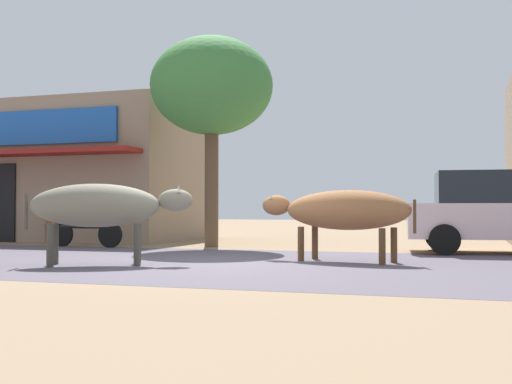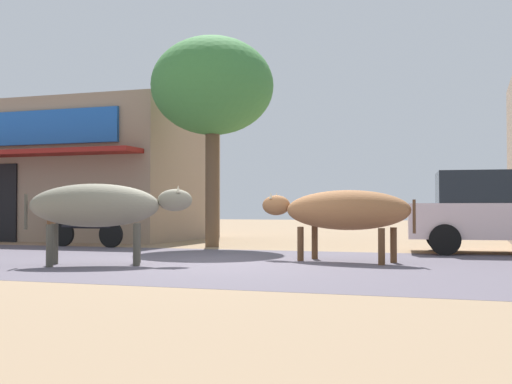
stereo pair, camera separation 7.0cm
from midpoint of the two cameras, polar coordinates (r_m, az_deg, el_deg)
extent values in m
plane|color=#907558|center=(10.90, -4.39, -6.18)|extent=(80.00, 80.00, 0.00)
cube|color=#554E59|center=(10.89, -4.39, -6.17)|extent=(72.00, 6.60, 0.00)
cube|color=gray|center=(20.73, -17.30, 1.51)|extent=(8.83, 4.76, 3.89)
cube|color=blue|center=(18.88, -21.56, 5.15)|extent=(7.07, 0.10, 0.90)
cylinder|color=brown|center=(15.23, -4.05, 0.52)|extent=(0.32, 0.32, 2.84)
ellipsoid|color=#3D7D3B|center=(15.49, -4.03, 9.26)|extent=(2.87, 2.87, 2.30)
cube|color=beige|center=(13.96, 20.98, -2.38)|extent=(4.02, 2.04, 0.70)
cube|color=#1E2328|center=(13.92, 19.77, 0.37)|extent=(2.27, 1.74, 0.64)
cylinder|color=black|center=(14.67, 15.61, -3.74)|extent=(0.61, 0.24, 0.60)
cylinder|color=black|center=(13.00, 16.03, -4.03)|extent=(0.61, 0.24, 0.60)
cylinder|color=black|center=(15.30, -12.79, -3.66)|extent=(0.60, 0.11, 0.60)
cylinder|color=black|center=(16.07, -16.77, -3.52)|extent=(0.60, 0.11, 0.60)
cylinder|color=black|center=(15.67, -14.83, -2.93)|extent=(1.34, 0.17, 0.10)
ellipsoid|color=black|center=(15.64, -14.67, -2.13)|extent=(0.57, 0.27, 0.28)
cylinder|color=black|center=(15.32, -12.99, -1.97)|extent=(0.06, 0.06, 0.60)
ellipsoid|color=gray|center=(10.65, -14.04, -1.15)|extent=(2.14, 1.59, 0.69)
ellipsoid|color=gray|center=(10.62, -7.25, -0.71)|extent=(0.63, 0.50, 0.36)
cone|color=beige|center=(10.73, -7.00, 0.24)|extent=(0.06, 0.06, 0.12)
cone|color=beige|center=(10.53, -6.95, 0.27)|extent=(0.06, 0.06, 0.12)
cylinder|color=#48453A|center=(10.89, -10.49, -4.44)|extent=(0.11, 0.11, 0.65)
cylinder|color=#48453A|center=(10.37, -10.55, -4.59)|extent=(0.11, 0.11, 0.65)
cylinder|color=#48453A|center=(11.00, -17.36, -4.37)|extent=(0.11, 0.11, 0.65)
cylinder|color=#48453A|center=(10.48, -17.77, -4.51)|extent=(0.11, 0.11, 0.65)
cylinder|color=#48453A|center=(10.79, -19.66, -1.64)|extent=(0.05, 0.05, 0.55)
ellipsoid|color=#95603A|center=(11.07, 7.75, -1.58)|extent=(2.38, 1.30, 0.67)
ellipsoid|color=#95603A|center=(11.72, 1.62, -1.17)|extent=(0.61, 0.42, 0.36)
cone|color=beige|center=(11.66, 1.15, -0.28)|extent=(0.06, 0.06, 0.12)
cone|color=beige|center=(11.84, 1.66, -0.30)|extent=(0.06, 0.06, 0.12)
cylinder|color=brown|center=(11.19, 3.77, -4.55)|extent=(0.11, 0.11, 0.59)
cylinder|color=brown|center=(11.64, 5.01, -4.43)|extent=(0.11, 0.11, 0.59)
cylinder|color=brown|center=(10.55, 10.80, -4.72)|extent=(0.11, 0.11, 0.59)
cylinder|color=brown|center=(11.03, 11.81, -4.57)|extent=(0.11, 0.11, 0.59)
cylinder|color=brown|center=(10.62, 13.54, -2.09)|extent=(0.05, 0.05, 0.54)
cube|color=brown|center=(17.71, -17.40, -2.84)|extent=(0.62, 0.62, 0.05)
cube|color=brown|center=(17.51, -17.33, -2.03)|extent=(0.36, 0.32, 0.44)
cylinder|color=brown|center=(17.88, -18.02, -3.57)|extent=(0.04, 0.04, 0.43)
cylinder|color=brown|center=(17.91, -16.90, -3.57)|extent=(0.04, 0.04, 0.43)
cylinder|color=brown|center=(17.53, -17.93, -3.62)|extent=(0.04, 0.04, 0.43)
cylinder|color=brown|center=(17.56, -16.78, -3.62)|extent=(0.04, 0.04, 0.43)
camera|label=1|loc=(0.03, -90.16, 0.00)|focal=45.68mm
camera|label=2|loc=(0.03, 89.84, 0.00)|focal=45.68mm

